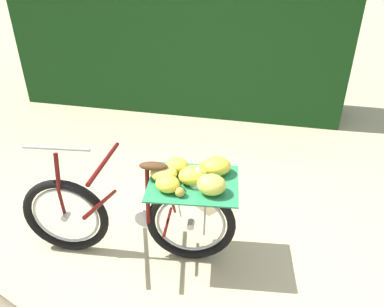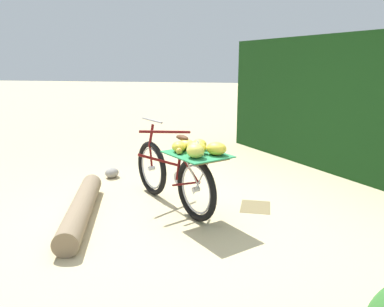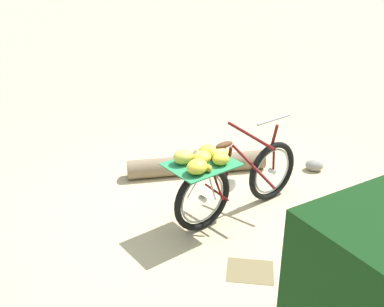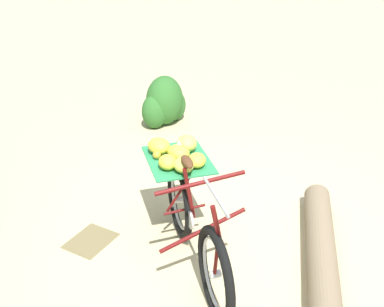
# 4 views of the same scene
# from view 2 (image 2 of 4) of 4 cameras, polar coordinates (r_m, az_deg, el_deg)

# --- Properties ---
(ground_plane) EXTENTS (60.00, 60.00, 0.00)m
(ground_plane) POSITION_cam_2_polar(r_m,az_deg,el_deg) (4.53, -1.40, -9.07)
(ground_plane) COLOR #C6B284
(foliage_hedge) EXTENTS (4.34, 3.72, 2.18)m
(foliage_hedge) POSITION_cam_2_polar(r_m,az_deg,el_deg) (6.79, 21.76, 7.13)
(foliage_hedge) COLOR #143814
(foliage_hedge) RESTS_ON ground_plane
(bicycle) EXTENTS (1.46, 1.48, 1.03)m
(bicycle) POSITION_cam_2_polar(r_m,az_deg,el_deg) (4.46, -1.98, -2.30)
(bicycle) COLOR black
(bicycle) RESTS_ON ground_plane
(fallen_log) EXTENTS (1.83, 0.83, 0.25)m
(fallen_log) POSITION_cam_2_polar(r_m,az_deg,el_deg) (4.52, -16.46, -7.95)
(fallen_log) COLOR #7F6B51
(fallen_log) RESTS_ON ground_plane
(path_stone) EXTENTS (0.24, 0.20, 0.15)m
(path_stone) POSITION_cam_2_polar(r_m,az_deg,el_deg) (5.99, -12.07, -2.87)
(path_stone) COLOR gray
(path_stone) RESTS_ON ground_plane
(leaf_litter_patch) EXTENTS (0.44, 0.36, 0.01)m
(leaf_litter_patch) POSITION_cam_2_polar(r_m,az_deg,el_deg) (4.78, 9.61, -7.96)
(leaf_litter_patch) COLOR olive
(leaf_litter_patch) RESTS_ON ground_plane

